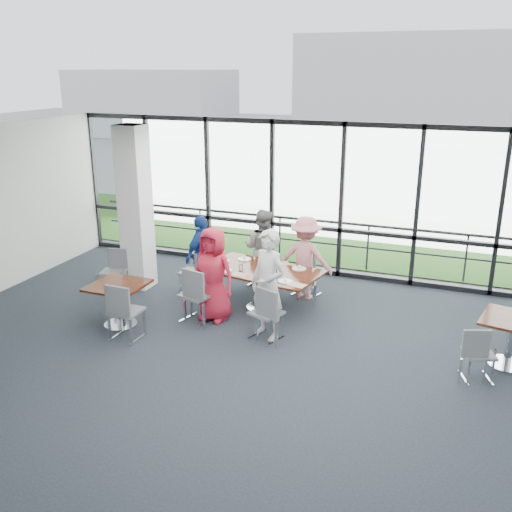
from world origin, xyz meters
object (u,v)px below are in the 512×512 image
(diner_far_left, at_px, (262,248))
(diner_end, at_px, (202,255))
(chair_spare_r, at_px, (479,354))
(chair_main_nl, at_px, (197,295))
(diner_near_left, at_px, (213,274))
(chair_spare_la, at_px, (126,311))
(structural_column, at_px, (136,209))
(chair_spare_lb, at_px, (112,272))
(side_table_left, at_px, (118,291))
(side_table_right, at_px, (512,326))
(chair_main_fr, at_px, (307,273))
(chair_main_end, at_px, (192,272))
(chair_main_nr, at_px, (266,313))
(diner_far_right, at_px, (305,258))
(chair_main_fl, at_px, (262,263))
(main_table, at_px, (262,275))

(diner_far_left, bearing_deg, diner_end, 38.85)
(chair_spare_r, bearing_deg, chair_main_nl, 155.88)
(diner_near_left, distance_m, chair_spare_la, 1.59)
(structural_column, height_order, chair_spare_lb, structural_column)
(side_table_left, distance_m, diner_far_left, 3.07)
(side_table_right, xyz_separation_m, chair_spare_lb, (-7.16, 0.40, -0.22))
(chair_main_nl, bearing_deg, structural_column, 162.68)
(chair_main_nl, xyz_separation_m, chair_main_fr, (1.44, 1.82, -0.03))
(diner_end, xyz_separation_m, chair_main_end, (-0.22, -0.06, -0.36))
(chair_main_nl, xyz_separation_m, chair_main_nr, (1.35, -0.22, -0.03))
(chair_main_nl, bearing_deg, chair_main_nr, 4.70)
(side_table_right, height_order, diner_far_right, diner_far_right)
(structural_column, height_order, diner_end, structural_column)
(side_table_right, relative_size, diner_end, 0.64)
(chair_main_fl, bearing_deg, chair_main_nr, 125.79)
(chair_main_nl, height_order, chair_main_end, chair_main_nl)
(diner_far_right, xyz_separation_m, chair_main_nr, (-0.09, -1.91, -0.34))
(structural_column, relative_size, diner_far_right, 2.00)
(main_table, distance_m, diner_far_left, 1.13)
(chair_main_fr, relative_size, chair_spare_r, 1.13)
(chair_main_fl, xyz_separation_m, chair_main_end, (-1.16, -0.82, -0.06))
(chair_spare_la, bearing_deg, diner_far_right, 52.23)
(diner_end, height_order, chair_spare_lb, diner_end)
(chair_main_nl, height_order, chair_spare_la, chair_main_nl)
(diner_far_left, relative_size, diner_end, 1.02)
(structural_column, distance_m, diner_far_right, 3.42)
(chair_main_nl, bearing_deg, side_table_left, -138.05)
(chair_main_fl, bearing_deg, main_table, 124.06)
(diner_end, bearing_deg, chair_spare_r, 87.09)
(diner_far_right, xyz_separation_m, diner_end, (-1.93, -0.44, -0.03))
(diner_end, bearing_deg, main_table, 91.13)
(chair_main_end, bearing_deg, structural_column, -87.26)
(chair_spare_lb, bearing_deg, structural_column, -139.94)
(chair_main_fl, bearing_deg, chair_main_nl, 91.16)
(side_table_left, bearing_deg, chair_main_end, 76.09)
(side_table_right, bearing_deg, main_table, 170.72)
(diner_far_left, bearing_deg, chair_spare_lb, 28.33)
(side_table_left, bearing_deg, diner_end, 70.35)
(main_table, height_order, chair_spare_la, chair_spare_la)
(main_table, distance_m, diner_near_left, 0.98)
(chair_main_nr, bearing_deg, chair_main_fr, 107.87)
(chair_spare_r, bearing_deg, chair_main_fl, 130.36)
(structural_column, bearing_deg, main_table, -3.90)
(chair_main_end, relative_size, chair_spare_r, 1.02)
(chair_main_end, height_order, chair_spare_la, chair_spare_la)
(chair_spare_r, bearing_deg, diner_near_left, 153.08)
(side_table_left, bearing_deg, chair_main_fr, 43.23)
(diner_far_left, bearing_deg, chair_spare_la, 68.97)
(side_table_left, height_order, chair_main_fl, chair_main_fl)
(structural_column, height_order, chair_main_nr, structural_column)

